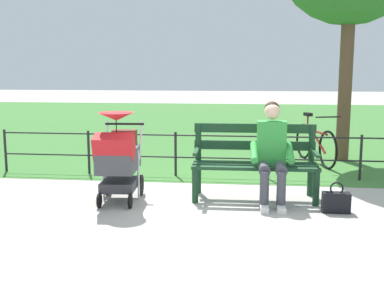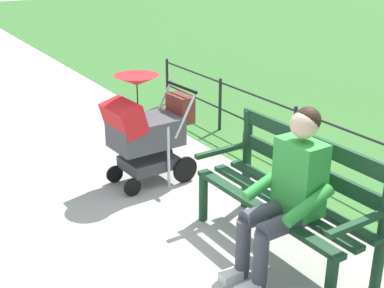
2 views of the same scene
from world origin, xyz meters
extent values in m
plane|color=#ADA89E|center=(0.00, 0.00, 0.00)|extent=(60.00, 60.00, 0.00)
cube|color=#193D23|center=(-0.50, -0.18, 0.45)|extent=(1.60, 0.13, 0.04)
cube|color=#193D23|center=(-0.51, 0.00, 0.45)|extent=(1.60, 0.13, 0.04)
cube|color=#193D23|center=(-0.51, 0.18, 0.45)|extent=(1.60, 0.13, 0.04)
cube|color=#193D23|center=(-0.50, -0.28, 0.67)|extent=(1.60, 0.07, 0.12)
cube|color=#193D23|center=(-0.50, -0.28, 0.90)|extent=(1.60, 0.07, 0.12)
cylinder|color=#193D23|center=(-1.26, 0.19, 0.23)|extent=(0.08, 0.08, 0.45)
cylinder|color=#193D23|center=(-1.25, -0.29, 0.47)|extent=(0.08, 0.08, 0.95)
cube|color=#193D23|center=(-1.26, -0.01, 0.63)|extent=(0.06, 0.56, 0.04)
cylinder|color=#193D23|center=(0.24, 0.21, 0.23)|extent=(0.08, 0.08, 0.45)
cylinder|color=#193D23|center=(0.25, -0.27, 0.47)|extent=(0.08, 0.08, 0.95)
cube|color=#193D23|center=(0.24, 0.01, 0.63)|extent=(0.06, 0.56, 0.04)
cylinder|color=#42424C|center=(-0.81, 0.22, 0.47)|extent=(0.15, 0.40, 0.14)
cylinder|color=#42424C|center=(-0.61, 0.22, 0.47)|extent=(0.15, 0.40, 0.14)
cylinder|color=#42424C|center=(-0.82, 0.42, 0.24)|extent=(0.11, 0.11, 0.47)
cylinder|color=#42424C|center=(-0.62, 0.42, 0.24)|extent=(0.11, 0.11, 0.47)
cube|color=silver|center=(-0.62, 0.50, 0.04)|extent=(0.10, 0.22, 0.07)
cube|color=green|center=(-0.71, 0.00, 0.75)|extent=(0.36, 0.23, 0.56)
cylinder|color=green|center=(-0.93, 0.12, 0.65)|extent=(0.10, 0.43, 0.23)
cylinder|color=green|center=(-0.49, 0.12, 0.65)|extent=(0.10, 0.43, 0.23)
sphere|color=beige|center=(-0.71, 0.00, 1.15)|extent=(0.20, 0.20, 0.20)
sphere|color=black|center=(-0.71, -0.03, 1.18)|extent=(0.19, 0.19, 0.19)
cylinder|color=black|center=(0.99, -0.05, 0.14)|extent=(0.05, 0.28, 0.28)
cylinder|color=black|center=(1.45, -0.03, 0.14)|extent=(0.05, 0.28, 0.28)
cylinder|color=black|center=(1.00, 0.55, 0.09)|extent=(0.04, 0.18, 0.18)
cylinder|color=black|center=(1.38, 0.57, 0.09)|extent=(0.04, 0.18, 0.18)
cube|color=#38383D|center=(1.21, 0.26, 0.22)|extent=(0.45, 0.54, 0.12)
cylinder|color=silver|center=(0.98, 0.15, 0.33)|extent=(0.03, 0.03, 0.65)
cylinder|color=silver|center=(1.44, 0.17, 0.33)|extent=(0.03, 0.03, 0.65)
cube|color=#47474C|center=(1.21, 0.28, 0.55)|extent=(0.50, 0.71, 0.28)
cube|color=red|center=(1.19, 0.52, 0.75)|extent=(0.50, 0.33, 0.33)
cylinder|color=black|center=(1.23, -0.16, 0.95)|extent=(0.52, 0.06, 0.03)
cylinder|color=silver|center=(1.00, -0.07, 0.75)|extent=(0.04, 0.30, 0.49)
cylinder|color=silver|center=(1.45, -0.05, 0.75)|extent=(0.04, 0.30, 0.49)
cone|color=red|center=(1.20, 0.36, 1.10)|extent=(0.47, 0.47, 0.10)
cylinder|color=black|center=(1.20, 0.36, 0.92)|extent=(0.01, 0.01, 0.30)
cube|color=brown|center=(1.23, -0.14, 0.73)|extent=(0.33, 0.18, 0.28)
cylinder|color=black|center=(0.71, -1.27, 0.35)|extent=(0.04, 0.04, 0.70)
cylinder|color=black|center=(2.12, -1.27, 0.35)|extent=(0.04, 0.04, 0.70)
cylinder|color=black|center=(3.53, -1.27, 0.35)|extent=(0.04, 0.04, 0.70)
cylinder|color=black|center=(0.00, -1.27, 0.65)|extent=(7.07, 0.02, 0.02)
cylinder|color=black|center=(0.00, -1.27, 0.30)|extent=(7.07, 0.02, 0.02)
camera|label=1|loc=(-0.37, 6.00, 1.68)|focal=44.30mm
camera|label=2|loc=(-3.18, 2.45, 2.34)|focal=48.25mm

